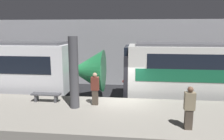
# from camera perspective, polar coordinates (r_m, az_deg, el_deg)

# --- Properties ---
(ground_plane) EXTENTS (120.00, 120.00, 0.00)m
(ground_plane) POSITION_cam_1_polar(r_m,az_deg,el_deg) (12.33, 2.32, -11.33)
(ground_plane) COLOR black
(platform) EXTENTS (40.00, 4.39, 0.92)m
(platform) POSITION_cam_1_polar(r_m,az_deg,el_deg) (10.14, 1.46, -13.57)
(platform) COLOR gray
(platform) RESTS_ON ground
(station_rear_barrier) EXTENTS (50.00, 0.15, 5.36)m
(station_rear_barrier) POSITION_cam_1_polar(r_m,az_deg,el_deg) (17.89, 3.80, 4.47)
(station_rear_barrier) COLOR #939399
(station_rear_barrier) RESTS_ON ground
(support_pillar_near) EXTENTS (0.44, 0.44, 3.38)m
(support_pillar_near) POSITION_cam_1_polar(r_m,az_deg,el_deg) (10.31, -9.94, -0.73)
(support_pillar_near) COLOR #47474C
(support_pillar_near) RESTS_ON platform
(person_waiting) EXTENTS (0.38, 0.24, 1.62)m
(person_waiting) POSITION_cam_1_polar(r_m,az_deg,el_deg) (10.74, -4.45, -4.74)
(person_waiting) COLOR #473D33
(person_waiting) RESTS_ON platform
(person_walking) EXTENTS (0.38, 0.24, 1.65)m
(person_walking) POSITION_cam_1_polar(r_m,az_deg,el_deg) (8.65, 19.54, -9.11)
(person_walking) COLOR #473D33
(person_walking) RESTS_ON platform
(platform_bench) EXTENTS (1.50, 0.40, 0.45)m
(platform_bench) POSITION_cam_1_polar(r_m,az_deg,el_deg) (11.78, -16.83, -6.38)
(platform_bench) COLOR #4C4C51
(platform_bench) RESTS_ON platform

